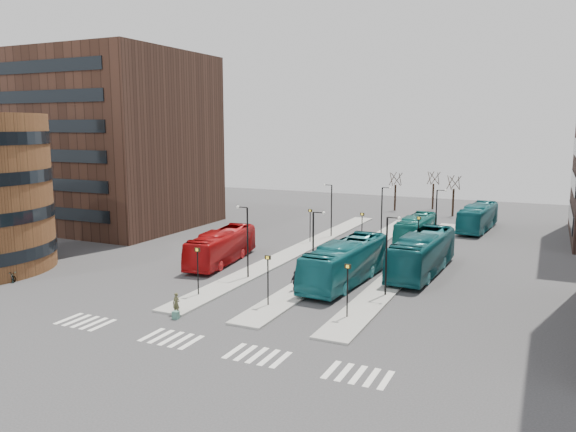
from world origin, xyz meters
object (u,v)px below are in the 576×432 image
at_px(teal_bus_b, 416,229).
at_px(teal_bus_a, 346,262).
at_px(red_bus, 222,247).
at_px(bicycle_mid, 7,277).
at_px(teal_bus_c, 422,253).
at_px(teal_bus_d, 478,217).
at_px(traveller, 176,304).
at_px(commuter_a, 205,260).
at_px(commuter_b, 295,282).
at_px(commuter_c, 328,284).
at_px(bicycle_far, 11,277).
at_px(suitcase, 176,315).

bearing_deg(teal_bus_b, teal_bus_a, -93.09).
height_order(red_bus, teal_bus_a, teal_bus_a).
xyz_separation_m(teal_bus_a, bicycle_mid, (-25.57, -11.89, -1.30)).
distance_m(teal_bus_c, teal_bus_d, 24.03).
bearing_deg(teal_bus_c, bicycle_mid, -147.48).
distance_m(teal_bus_a, traveller, 14.85).
distance_m(red_bus, teal_bus_a, 13.13).
distance_m(red_bus, commuter_a, 2.66).
xyz_separation_m(teal_bus_d, commuter_a, (-20.30, -30.64, -0.81)).
bearing_deg(bicycle_mid, teal_bus_b, -61.81).
distance_m(teal_bus_b, commuter_a, 25.26).
height_order(red_bus, bicycle_mid, red_bus).
bearing_deg(teal_bus_b, traveller, -105.05).
distance_m(traveller, bicycle_mid, 17.64).
height_order(red_bus, commuter_a, red_bus).
bearing_deg(commuter_b, teal_bus_c, -24.00).
distance_m(commuter_c, bicycle_far, 26.60).
bearing_deg(commuter_b, commuter_a, 86.83).
relative_size(red_bus, teal_bus_b, 1.07).
height_order(teal_bus_d, commuter_a, teal_bus_d).
relative_size(teal_bus_c, bicycle_far, 8.08).
bearing_deg(teal_bus_b, suitcase, -103.89).
bearing_deg(red_bus, bicycle_mid, -140.35).
height_order(red_bus, teal_bus_b, red_bus).
xyz_separation_m(teal_bus_b, bicycle_mid, (-27.12, -31.41, -1.00)).
distance_m(teal_bus_a, bicycle_mid, 28.23).
relative_size(teal_bus_b, commuter_b, 6.15).
bearing_deg(bicycle_far, teal_bus_d, -17.72).
height_order(teal_bus_c, commuter_c, teal_bus_c).
xyz_separation_m(teal_bus_c, teal_bus_d, (1.93, 23.96, -0.16)).
height_order(suitcase, bicycle_mid, bicycle_mid).
xyz_separation_m(teal_bus_b, commuter_b, (-4.24, -23.72, -0.61)).
bearing_deg(bicycle_far, bicycle_mid, -159.40).
height_order(teal_bus_a, teal_bus_b, teal_bus_a).
distance_m(teal_bus_b, teal_bus_c, 14.22).
bearing_deg(commuter_a, teal_bus_c, -167.71).
bearing_deg(teal_bus_c, teal_bus_b, 107.07).
distance_m(commuter_c, bicycle_mid, 26.71).
bearing_deg(teal_bus_c, red_bus, -164.54).
xyz_separation_m(red_bus, teal_bus_b, (14.58, 17.90, -0.10)).
xyz_separation_m(teal_bus_a, teal_bus_c, (5.10, 5.76, 0.04)).
distance_m(traveller, commuter_c, 11.70).
relative_size(red_bus, teal_bus_a, 0.88).
height_order(bicycle_mid, bicycle_far, bicycle_mid).
relative_size(teal_bus_a, traveller, 8.22).
xyz_separation_m(red_bus, teal_bus_a, (13.03, -1.62, 0.20)).
bearing_deg(bicycle_far, commuter_c, -52.51).
bearing_deg(teal_bus_a, suitcase, -115.84).
relative_size(commuter_a, bicycle_far, 1.04).
bearing_deg(traveller, commuter_a, 114.94).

